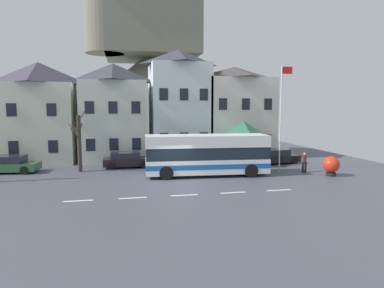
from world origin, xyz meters
name	(u,v)px	position (x,y,z in m)	size (l,w,h in m)	color
ground_plane	(177,185)	(0.00, 0.00, -0.03)	(40.00, 60.00, 0.07)	#474A56
townhouse_00	(40,113)	(-11.09, 11.88, 4.66)	(6.38, 5.83, 9.32)	beige
townhouse_01	(114,112)	(-4.32, 12.32, 4.72)	(6.07, 6.71, 9.43)	silver
townhouse_02	(179,104)	(2.14, 11.97, 5.47)	(5.69, 6.00, 10.95)	silver
townhouse_03	(234,112)	(8.22, 12.42, 4.71)	(6.90, 6.91, 9.42)	silver
hilltop_castle	(151,90)	(0.92, 31.75, 7.85)	(34.03, 34.03, 21.32)	slate
transit_bus	(207,155)	(2.70, 2.47, 1.56)	(9.39, 3.21, 3.08)	white
bus_shelter	(243,130)	(7.15, 6.66, 3.15)	(3.60, 3.60, 3.93)	#473D33
parked_car_00	(276,157)	(10.24, 6.44, 0.65)	(4.33, 2.20, 1.33)	black
parked_car_01	(10,164)	(-12.33, 6.60, 0.67)	(4.33, 2.35, 1.37)	#2D5937
parked_car_02	(127,160)	(-3.18, 7.21, 0.64)	(4.11, 1.91, 1.30)	black
pedestrian_00	(259,157)	(7.81, 4.62, 0.92)	(0.33, 0.35, 1.64)	#38332D
pedestrian_01	(304,162)	(10.62, 2.09, 0.81)	(0.36, 0.30, 1.57)	black
public_bench	(220,156)	(5.69, 9.09, 0.47)	(1.67, 0.48, 0.87)	#473828
flagpole	(281,112)	(9.11, 3.25, 4.81)	(0.95, 0.10, 8.45)	silver
harbour_buoy	(331,165)	(11.85, 0.38, 0.82)	(1.24, 1.24, 1.49)	black
bare_tree_00	(79,142)	(-6.93, 5.93, 2.38)	(1.59, 1.68, 5.04)	#382D28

